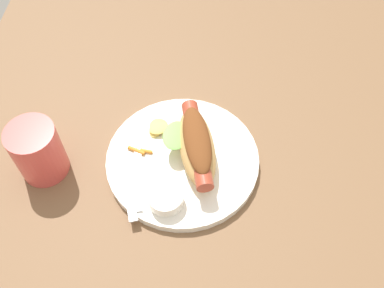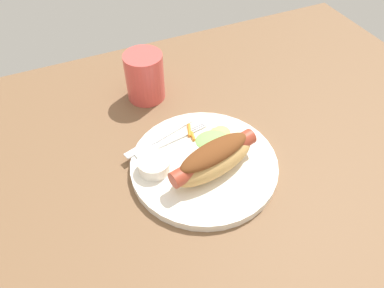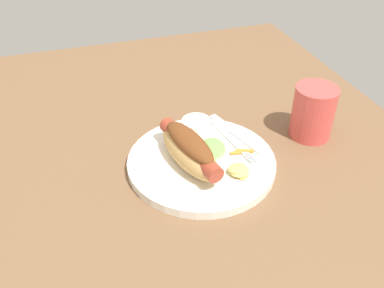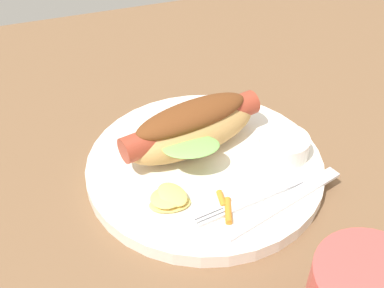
{
  "view_description": "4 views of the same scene",
  "coord_description": "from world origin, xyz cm",
  "px_view_note": "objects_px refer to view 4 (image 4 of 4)",
  "views": [
    {
      "loc": [
        -40.43,
        -2.98,
        64.15
      ],
      "look_at": [
        -0.23,
        -0.11,
        5.25
      ],
      "focal_mm": 40.68,
      "sensor_mm": 36.0,
      "label": 1
    },
    {
      "loc": [
        -19.54,
        -35.98,
        50.76
      ],
      "look_at": [
        -2.57,
        2.37,
        6.15
      ],
      "focal_mm": 34.13,
      "sensor_mm": 36.0,
      "label": 2
    },
    {
      "loc": [
        53.96,
        -17.9,
        47.89
      ],
      "look_at": [
        -2.12,
        0.22,
        4.11
      ],
      "focal_mm": 39.35,
      "sensor_mm": 36.0,
      "label": 3
    },
    {
      "loc": [
        14.02,
        38.08,
        36.43
      ],
      "look_at": [
        1.29,
        2.64,
        5.42
      ],
      "focal_mm": 44.47,
      "sensor_mm": 36.0,
      "label": 4
    }
  ],
  "objects_px": {
    "plate": "(205,166)",
    "chips_pile": "(169,199)",
    "hot_dog": "(193,127)",
    "knife": "(284,202)",
    "sauce_ramekin": "(284,146)",
    "carrot_garnish": "(228,206)",
    "fork": "(263,195)"
  },
  "relations": [
    {
      "from": "plate",
      "to": "knife",
      "type": "xyz_separation_m",
      "value": [
        -0.05,
        0.09,
        0.01
      ]
    },
    {
      "from": "hot_dog",
      "to": "carrot_garnish",
      "type": "relative_size",
      "value": 3.9
    },
    {
      "from": "fork",
      "to": "carrot_garnish",
      "type": "distance_m",
      "value": 0.04
    },
    {
      "from": "knife",
      "to": "carrot_garnish",
      "type": "relative_size",
      "value": 3.47
    },
    {
      "from": "plate",
      "to": "hot_dog",
      "type": "height_order",
      "value": "hot_dog"
    },
    {
      "from": "plate",
      "to": "hot_dog",
      "type": "distance_m",
      "value": 0.05
    },
    {
      "from": "plate",
      "to": "chips_pile",
      "type": "bearing_deg",
      "value": 40.57
    },
    {
      "from": "plate",
      "to": "fork",
      "type": "relative_size",
      "value": 1.75
    },
    {
      "from": "hot_dog",
      "to": "chips_pile",
      "type": "distance_m",
      "value": 0.09
    },
    {
      "from": "sauce_ramekin",
      "to": "carrot_garnish",
      "type": "height_order",
      "value": "sauce_ramekin"
    },
    {
      "from": "plate",
      "to": "knife",
      "type": "relative_size",
      "value": 1.74
    },
    {
      "from": "chips_pile",
      "to": "sauce_ramekin",
      "type": "bearing_deg",
      "value": -168.47
    },
    {
      "from": "hot_dog",
      "to": "carrot_garnish",
      "type": "bearing_deg",
      "value": 78.54
    },
    {
      "from": "plate",
      "to": "hot_dog",
      "type": "relative_size",
      "value": 1.54
    },
    {
      "from": "carrot_garnish",
      "to": "hot_dog",
      "type": "bearing_deg",
      "value": -88.73
    },
    {
      "from": "carrot_garnish",
      "to": "sauce_ramekin",
      "type": "bearing_deg",
      "value": -148.5
    },
    {
      "from": "plate",
      "to": "knife",
      "type": "bearing_deg",
      "value": 120.81
    },
    {
      "from": "knife",
      "to": "chips_pile",
      "type": "relative_size",
      "value": 3.3
    },
    {
      "from": "carrot_garnish",
      "to": "fork",
      "type": "bearing_deg",
      "value": -175.73
    },
    {
      "from": "plate",
      "to": "carrot_garnish",
      "type": "bearing_deg",
      "value": 87.26
    },
    {
      "from": "fork",
      "to": "chips_pile",
      "type": "height_order",
      "value": "chips_pile"
    },
    {
      "from": "plate",
      "to": "sauce_ramekin",
      "type": "height_order",
      "value": "sauce_ramekin"
    },
    {
      "from": "hot_dog",
      "to": "knife",
      "type": "distance_m",
      "value": 0.13
    },
    {
      "from": "sauce_ramekin",
      "to": "knife",
      "type": "distance_m",
      "value": 0.08
    },
    {
      "from": "hot_dog",
      "to": "carrot_garnish",
      "type": "height_order",
      "value": "hot_dog"
    },
    {
      "from": "sauce_ramekin",
      "to": "knife",
      "type": "bearing_deg",
      "value": 63.13
    },
    {
      "from": "plate",
      "to": "sauce_ramekin",
      "type": "relative_size",
      "value": 4.68
    },
    {
      "from": "fork",
      "to": "knife",
      "type": "relative_size",
      "value": 0.99
    },
    {
      "from": "sauce_ramekin",
      "to": "fork",
      "type": "bearing_deg",
      "value": 46.32
    },
    {
      "from": "hot_dog",
      "to": "knife",
      "type": "relative_size",
      "value": 1.13
    },
    {
      "from": "sauce_ramekin",
      "to": "chips_pile",
      "type": "relative_size",
      "value": 1.23
    },
    {
      "from": "knife",
      "to": "plate",
      "type": "bearing_deg",
      "value": -75.69
    }
  ]
}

